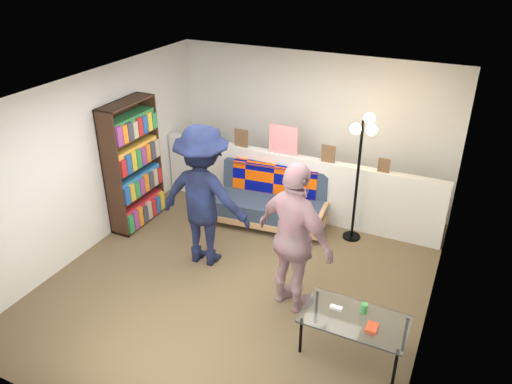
# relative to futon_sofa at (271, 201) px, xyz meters

# --- Properties ---
(ground) EXTENTS (5.00, 5.00, 0.00)m
(ground) POSITION_rel_futon_sofa_xyz_m (0.24, -1.45, -0.35)
(ground) COLOR brown
(ground) RESTS_ON ground
(room_shell) EXTENTS (4.60, 5.05, 2.45)m
(room_shell) POSITION_rel_futon_sofa_xyz_m (0.24, -0.98, 1.32)
(room_shell) COLOR silver
(room_shell) RESTS_ON ground
(half_wall_ledge) EXTENTS (4.45, 0.15, 1.00)m
(half_wall_ledge) POSITION_rel_futon_sofa_xyz_m (0.24, 0.35, 0.15)
(half_wall_ledge) COLOR silver
(half_wall_ledge) RESTS_ON ground
(ledge_decor) EXTENTS (2.97, 0.02, 0.45)m
(ledge_decor) POSITION_rel_futon_sofa_xyz_m (0.01, 0.33, 0.83)
(ledge_decor) COLOR brown
(ledge_decor) RESTS_ON half_wall_ledge
(futon_sofa) EXTENTS (1.81, 1.00, 0.75)m
(futon_sofa) POSITION_rel_futon_sofa_xyz_m (0.00, 0.00, 0.00)
(futon_sofa) COLOR tan
(futon_sofa) RESTS_ON ground
(bookshelf) EXTENTS (0.32, 0.95, 1.89)m
(bookshelf) POSITION_rel_futon_sofa_xyz_m (-1.84, -0.85, 0.54)
(bookshelf) COLOR black
(bookshelf) RESTS_ON ground
(coffee_table) EXTENTS (1.09, 0.61, 0.56)m
(coffee_table) POSITION_rel_futon_sofa_xyz_m (1.86, -2.12, 0.08)
(coffee_table) COLOR black
(coffee_table) RESTS_ON ground
(floor_lamp) EXTENTS (0.39, 0.34, 1.87)m
(floor_lamp) POSITION_rel_futon_sofa_xyz_m (1.27, 0.10, 0.97)
(floor_lamp) COLOR black
(floor_lamp) RESTS_ON ground
(person_left) EXTENTS (1.26, 0.75, 1.91)m
(person_left) POSITION_rel_futon_sofa_xyz_m (-0.39, -1.28, 0.61)
(person_left) COLOR black
(person_left) RESTS_ON ground
(person_right) EXTENTS (1.17, 0.83, 1.84)m
(person_right) POSITION_rel_futon_sofa_xyz_m (1.01, -1.67, 0.57)
(person_right) COLOR pink
(person_right) RESTS_ON ground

